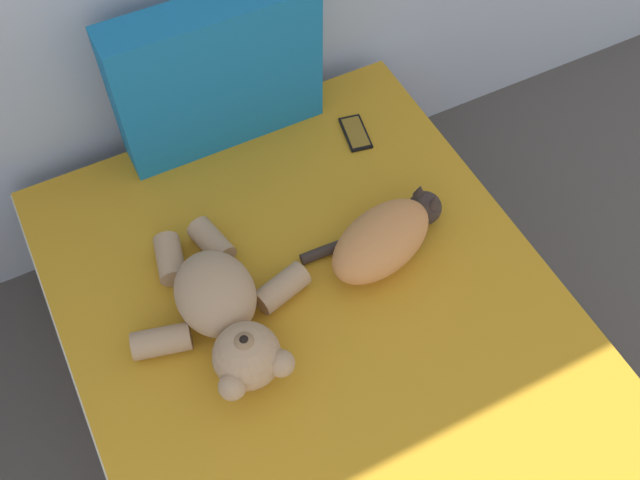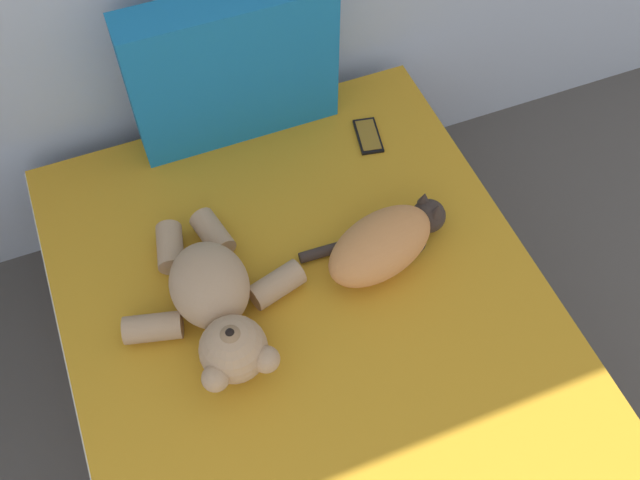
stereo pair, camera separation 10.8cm
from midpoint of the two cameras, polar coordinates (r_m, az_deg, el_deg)
bed at (r=2.18m, az=2.07°, el=-11.78°), size 1.36×1.91×0.53m
patterned_cushion at (r=2.24m, az=-5.47°, el=13.19°), size 0.63×0.14×0.49m
cat at (r=2.04m, az=6.65°, el=-0.25°), size 0.44×0.28×0.15m
teddy_bear at (r=1.92m, az=-6.55°, el=-5.06°), size 0.51×0.57×0.19m
cell_phone at (r=2.37m, az=5.13°, el=8.11°), size 0.10×0.16×0.01m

